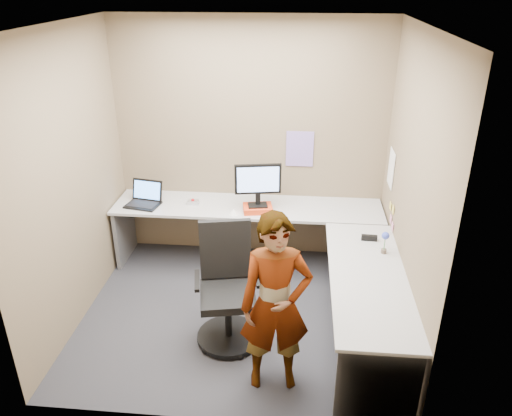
# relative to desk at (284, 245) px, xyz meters

# --- Properties ---
(ground) EXTENTS (3.00, 3.00, 0.00)m
(ground) POSITION_rel_desk_xyz_m (-0.44, -0.39, -0.59)
(ground) COLOR #242429
(ground) RESTS_ON ground
(wall_back) EXTENTS (3.00, 0.00, 3.00)m
(wall_back) POSITION_rel_desk_xyz_m (-0.44, 0.91, 0.76)
(wall_back) COLOR brown
(wall_back) RESTS_ON ground
(wall_right) EXTENTS (0.00, 2.70, 2.70)m
(wall_right) POSITION_rel_desk_xyz_m (1.06, -0.39, 0.76)
(wall_right) COLOR brown
(wall_right) RESTS_ON ground
(wall_left) EXTENTS (0.00, 2.70, 2.70)m
(wall_left) POSITION_rel_desk_xyz_m (-1.94, -0.39, 0.76)
(wall_left) COLOR brown
(wall_left) RESTS_ON ground
(ceiling) EXTENTS (3.00, 3.00, 0.00)m
(ceiling) POSITION_rel_desk_xyz_m (-0.44, -0.39, 2.11)
(ceiling) COLOR white
(ceiling) RESTS_ON wall_back
(desk) EXTENTS (2.98, 2.58, 0.73)m
(desk) POSITION_rel_desk_xyz_m (0.00, 0.00, 0.00)
(desk) COLOR #AEAEAE
(desk) RESTS_ON ground
(paper_ream) EXTENTS (0.34, 0.28, 0.06)m
(paper_ream) POSITION_rel_desk_xyz_m (-0.31, 0.46, 0.17)
(paper_ream) COLOR red
(paper_ream) RESTS_ON desk
(monitor) EXTENTS (0.49, 0.18, 0.47)m
(monitor) POSITION_rel_desk_xyz_m (-0.31, 0.48, 0.48)
(monitor) COLOR black
(monitor) RESTS_ON paper_ream
(laptop) EXTENTS (0.41, 0.36, 0.25)m
(laptop) POSITION_rel_desk_xyz_m (-1.58, 0.53, 0.21)
(laptop) COLOR black
(laptop) RESTS_ON desk
(trackball_mouse) EXTENTS (0.12, 0.08, 0.07)m
(trackball_mouse) POSITION_rel_desk_xyz_m (-1.04, 0.58, 0.17)
(trackball_mouse) COLOR #B7B7BC
(trackball_mouse) RESTS_ON desk
(origami) EXTENTS (0.10, 0.10, 0.06)m
(origami) POSITION_rel_desk_xyz_m (-0.56, 0.36, 0.17)
(origami) COLOR white
(origami) RESTS_ON desk
(stapler) EXTENTS (0.15, 0.05, 0.05)m
(stapler) POSITION_rel_desk_xyz_m (0.81, -0.08, 0.17)
(stapler) COLOR black
(stapler) RESTS_ON desk
(flower) EXTENTS (0.07, 0.07, 0.22)m
(flower) POSITION_rel_desk_xyz_m (0.92, -0.31, 0.28)
(flower) COLOR brown
(flower) RESTS_ON desk
(calendar_purple) EXTENTS (0.30, 0.01, 0.40)m
(calendar_purple) POSITION_rel_desk_xyz_m (0.11, 0.90, 0.71)
(calendar_purple) COLOR #846BB7
(calendar_purple) RESTS_ON wall_back
(calendar_white) EXTENTS (0.01, 0.28, 0.38)m
(calendar_white) POSITION_rel_desk_xyz_m (1.05, 0.51, 0.66)
(calendar_white) COLOR white
(calendar_white) RESTS_ON wall_right
(sticky_note_a) EXTENTS (0.01, 0.07, 0.07)m
(sticky_note_a) POSITION_rel_desk_xyz_m (1.05, 0.16, 0.36)
(sticky_note_a) COLOR #F2E059
(sticky_note_a) RESTS_ON wall_right
(sticky_note_b) EXTENTS (0.01, 0.07, 0.07)m
(sticky_note_b) POSITION_rel_desk_xyz_m (1.05, 0.21, 0.23)
(sticky_note_b) COLOR pink
(sticky_note_b) RESTS_ON wall_right
(sticky_note_c) EXTENTS (0.01, 0.07, 0.07)m
(sticky_note_c) POSITION_rel_desk_xyz_m (1.05, 0.09, 0.21)
(sticky_note_c) COLOR pink
(sticky_note_c) RESTS_ON wall_right
(sticky_note_d) EXTENTS (0.01, 0.07, 0.07)m
(sticky_note_d) POSITION_rel_desk_xyz_m (1.05, 0.31, 0.33)
(sticky_note_d) COLOR #F2E059
(sticky_note_d) RESTS_ON wall_right
(office_chair) EXTENTS (0.61, 0.59, 1.10)m
(office_chair) POSITION_rel_desk_xyz_m (-0.48, -0.71, -0.14)
(office_chair) COLOR black
(office_chair) RESTS_ON ground
(person) EXTENTS (0.60, 0.44, 1.52)m
(person) POSITION_rel_desk_xyz_m (-0.02, -1.23, 0.17)
(person) COLOR #999399
(person) RESTS_ON ground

